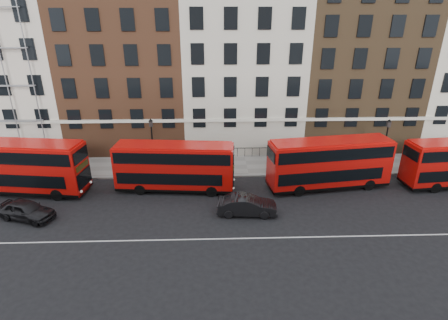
{
  "coord_description": "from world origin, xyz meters",
  "views": [
    {
      "loc": [
        -3.4,
        -22.2,
        14.42
      ],
      "look_at": [
        -2.5,
        5.0,
        3.0
      ],
      "focal_mm": 28.0,
      "sensor_mm": 36.0,
      "label": 1
    }
  ],
  "objects_px": {
    "car_rear": "(26,210)",
    "car_front": "(247,205)",
    "bus_a": "(20,166)",
    "bus_c": "(329,163)",
    "bus_b": "(174,166)"
  },
  "relations": [
    {
      "from": "car_rear",
      "to": "bus_b",
      "type": "bearing_deg",
      "value": -49.3
    },
    {
      "from": "bus_b",
      "to": "car_rear",
      "type": "xyz_separation_m",
      "value": [
        -10.82,
        -4.4,
        -1.54
      ]
    },
    {
      "from": "bus_c",
      "to": "car_rear",
      "type": "relative_size",
      "value": 2.48
    },
    {
      "from": "bus_c",
      "to": "bus_a",
      "type": "bearing_deg",
      "value": 172.06
    },
    {
      "from": "bus_c",
      "to": "bus_b",
      "type": "bearing_deg",
      "value": 172.04
    },
    {
      "from": "bus_a",
      "to": "bus_b",
      "type": "distance_m",
      "value": 13.05
    },
    {
      "from": "bus_a",
      "to": "bus_c",
      "type": "height_order",
      "value": "bus_a"
    },
    {
      "from": "bus_a",
      "to": "bus_b",
      "type": "bearing_deg",
      "value": 7.34
    },
    {
      "from": "car_rear",
      "to": "car_front",
      "type": "distance_m",
      "value": 16.75
    },
    {
      "from": "bus_b",
      "to": "car_rear",
      "type": "bearing_deg",
      "value": -153.0
    },
    {
      "from": "bus_c",
      "to": "car_front",
      "type": "relative_size",
      "value": 2.36
    },
    {
      "from": "car_rear",
      "to": "car_front",
      "type": "height_order",
      "value": "car_front"
    },
    {
      "from": "car_front",
      "to": "bus_b",
      "type": "bearing_deg",
      "value": 57.92
    },
    {
      "from": "bus_c",
      "to": "car_front",
      "type": "distance_m",
      "value": 8.84
    },
    {
      "from": "car_front",
      "to": "bus_a",
      "type": "bearing_deg",
      "value": 81.1
    }
  ]
}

